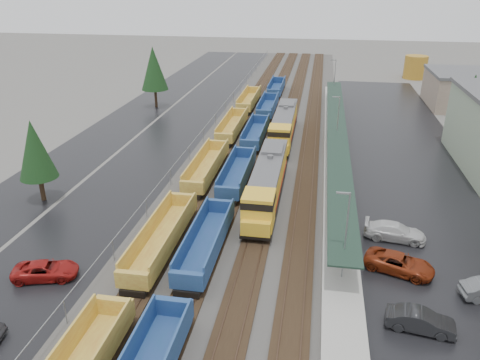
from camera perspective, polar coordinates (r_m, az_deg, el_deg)
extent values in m
cube|color=#302D2B|center=(75.23, 4.13, 6.25)|extent=(20.00, 160.00, 0.08)
cube|color=black|center=(75.97, -0.40, 6.58)|extent=(2.60, 160.00, 0.15)
cube|color=#473326|center=(76.07, -0.94, 6.68)|extent=(0.08, 160.00, 0.07)
cube|color=#473326|center=(75.82, 0.14, 6.63)|extent=(0.08, 160.00, 0.07)
cube|color=black|center=(75.40, 2.61, 6.42)|extent=(2.60, 160.00, 0.15)
cube|color=#473326|center=(75.46, 2.07, 6.53)|extent=(0.08, 160.00, 0.07)
cube|color=#473326|center=(75.29, 3.16, 6.47)|extent=(0.08, 160.00, 0.07)
cube|color=black|center=(75.04, 5.66, 6.25)|extent=(2.60, 160.00, 0.15)
cube|color=#473326|center=(75.06, 5.11, 6.36)|extent=(0.08, 160.00, 0.07)
cube|color=#473326|center=(74.97, 6.21, 6.29)|extent=(0.08, 160.00, 0.07)
cube|color=black|center=(74.89, 8.73, 6.05)|extent=(2.60, 160.00, 0.15)
cube|color=#473326|center=(74.87, 8.18, 6.17)|extent=(0.08, 160.00, 0.07)
cube|color=#473326|center=(74.86, 9.28, 6.10)|extent=(0.08, 160.00, 0.07)
cube|color=black|center=(78.04, -6.97, 6.76)|extent=(10.00, 160.00, 0.02)
cube|color=black|center=(81.40, -13.79, 6.95)|extent=(9.00, 160.00, 0.02)
cube|color=black|center=(66.58, 19.70, 2.54)|extent=(16.00, 100.00, 0.02)
cube|color=#9E9B93|center=(65.39, 11.54, 3.42)|extent=(3.00, 80.00, 0.70)
cylinder|color=gray|center=(41.94, 12.24, -6.18)|extent=(0.16, 0.16, 2.40)
cylinder|color=gray|center=(55.50, 11.83, 1.43)|extent=(0.16, 0.16, 2.40)
cylinder|color=gray|center=(69.65, 11.58, 6.01)|extent=(0.16, 0.16, 2.40)
cylinder|color=gray|center=(84.10, 11.41, 9.03)|extent=(0.16, 0.16, 2.40)
cylinder|color=gray|center=(98.71, 11.30, 11.16)|extent=(0.16, 0.16, 2.40)
cube|color=#192D22|center=(64.49, 11.74, 5.80)|extent=(2.60, 65.00, 0.15)
cylinder|color=gray|center=(36.57, 12.73, -7.16)|extent=(0.12, 0.12, 8.00)
cube|color=gray|center=(34.74, 12.47, -1.57)|extent=(1.00, 0.15, 0.12)
cylinder|color=gray|center=(64.26, 11.80, 6.48)|extent=(0.12, 0.12, 8.00)
cube|color=gray|center=(63.24, 11.64, 9.89)|extent=(1.00, 0.15, 0.12)
cylinder|color=gray|center=(93.39, 11.43, 11.77)|extent=(0.12, 0.12, 8.00)
cube|color=gray|center=(92.69, 11.31, 14.15)|extent=(1.00, 0.15, 0.12)
cylinder|color=gray|center=(35.69, -20.51, -14.90)|extent=(0.08, 0.08, 2.00)
cylinder|color=gray|center=(41.40, -15.19, -8.37)|extent=(0.08, 0.08, 2.00)
cylinder|color=gray|center=(47.78, -11.35, -3.46)|extent=(0.08, 0.08, 2.00)
cylinder|color=gray|center=(54.58, -8.46, 0.28)|extent=(0.08, 0.08, 2.00)
cylinder|color=gray|center=(61.68, -6.23, 3.18)|extent=(0.08, 0.08, 2.00)
cylinder|color=gray|center=(68.97, -4.45, 5.46)|extent=(0.08, 0.08, 2.00)
cylinder|color=gray|center=(76.40, -3.01, 7.31)|extent=(0.08, 0.08, 2.00)
cylinder|color=gray|center=(83.94, -1.82, 8.82)|extent=(0.08, 0.08, 2.00)
cylinder|color=gray|center=(91.55, -0.81, 10.07)|extent=(0.08, 0.08, 2.00)
cylinder|color=gray|center=(99.23, 0.04, 11.13)|extent=(0.08, 0.08, 2.00)
cylinder|color=gray|center=(106.96, 0.78, 12.04)|extent=(0.08, 0.08, 2.00)
cylinder|color=gray|center=(114.72, 1.42, 12.82)|extent=(0.08, 0.08, 2.00)
cylinder|color=gray|center=(122.51, 1.98, 13.51)|extent=(0.08, 0.08, 2.00)
cylinder|color=gray|center=(130.33, 2.48, 14.10)|extent=(0.08, 0.08, 2.00)
cylinder|color=gray|center=(138.17, 2.93, 14.63)|extent=(0.08, 0.08, 2.00)
cylinder|color=gray|center=(146.02, 3.33, 15.11)|extent=(0.08, 0.08, 2.00)
cube|color=gray|center=(76.13, -3.03, 8.03)|extent=(0.05, 160.00, 0.05)
cube|color=gray|center=(98.00, 27.25, 9.61)|extent=(18.00, 14.00, 6.00)
ellipsoid|color=#4F5F4A|center=(215.87, -0.15, 17.60)|extent=(154.00, 110.00, 19.80)
ellipsoid|color=#4F5F4A|center=(225.12, 18.98, 16.65)|extent=(196.00, 140.00, 25.20)
cylinder|color=#332316|center=(54.72, -22.99, -0.97)|extent=(0.50, 0.50, 2.70)
cone|color=black|center=(53.15, -23.75, 3.45)|extent=(3.96, 3.96, 6.30)
cylinder|color=#332316|center=(89.23, -10.22, 9.78)|extent=(0.50, 0.50, 3.30)
cone|color=black|center=(88.12, -10.48, 13.25)|extent=(4.84, 4.84, 7.70)
cylinder|color=#332316|center=(75.62, 25.69, 5.20)|extent=(0.50, 0.50, 3.00)
cone|color=black|center=(74.40, 26.36, 8.85)|extent=(4.40, 4.40, 7.00)
cube|color=black|center=(50.59, 3.36, -1.64)|extent=(2.87, 19.15, 0.38)
cube|color=yellow|center=(50.79, 3.53, 0.47)|extent=(2.68, 15.32, 2.87)
cube|color=yellow|center=(43.12, 2.27, -3.62)|extent=(2.87, 3.06, 3.26)
cube|color=black|center=(42.69, 2.29, -2.48)|extent=(2.92, 3.11, 0.67)
cube|color=yellow|center=(42.07, 1.94, -5.84)|extent=(2.68, 0.96, 1.34)
cube|color=#59595B|center=(50.21, 3.57, 2.08)|extent=(2.73, 15.32, 0.34)
cube|color=maroon|center=(51.40, 1.99, -0.60)|extent=(0.04, 15.32, 0.34)
cube|color=maroon|center=(51.14, 5.01, -0.81)|extent=(0.04, 15.32, 0.34)
cube|color=black|center=(50.75, 3.35, -2.03)|extent=(2.11, 5.75, 0.57)
cube|color=black|center=(44.78, 2.36, -5.58)|extent=(2.30, 3.83, 0.48)
cube|color=black|center=(56.81, 4.14, 0.93)|extent=(2.30, 3.83, 0.48)
cylinder|color=#59595B|center=(51.00, 3.70, 2.77)|extent=(0.67, 0.67, 0.48)
cube|color=#59595B|center=(53.70, 4.04, 3.79)|extent=(2.30, 3.83, 0.48)
cube|color=black|center=(70.09, 5.36, 5.58)|extent=(2.87, 19.15, 0.38)
cube|color=yellow|center=(70.53, 5.47, 7.07)|extent=(2.68, 15.32, 2.87)
cube|color=yellow|center=(62.45, 4.84, 5.09)|extent=(2.87, 3.06, 3.26)
cube|color=black|center=(62.15, 4.87, 5.93)|extent=(2.92, 3.11, 0.67)
cube|color=yellow|center=(61.13, 4.66, 3.74)|extent=(2.68, 0.96, 1.34)
cube|color=#59595B|center=(70.11, 5.52, 8.28)|extent=(2.73, 15.32, 0.34)
cube|color=maroon|center=(70.96, 4.34, 6.25)|extent=(0.04, 15.32, 0.34)
cube|color=maroon|center=(70.78, 6.54, 6.12)|extent=(0.04, 15.32, 0.34)
cube|color=black|center=(70.21, 5.34, 5.28)|extent=(2.11, 5.75, 0.57)
cube|color=black|center=(63.86, 4.84, 3.51)|extent=(2.30, 3.83, 0.48)
cube|color=black|center=(76.57, 5.77, 6.90)|extent=(2.30, 3.83, 0.48)
cylinder|color=#59595B|center=(70.96, 5.59, 8.70)|extent=(0.67, 0.67, 0.48)
cube|color=#59595B|center=(73.75, 5.77, 9.22)|extent=(2.30, 3.83, 0.48)
cube|color=#B67E32|center=(34.24, -14.96, -14.72)|extent=(2.63, 0.50, 1.41)
cube|color=black|center=(34.38, -15.27, -16.74)|extent=(2.02, 2.22, 0.50)
cube|color=#B67E32|center=(42.24, -9.42, -7.35)|extent=(2.63, 13.38, 0.25)
cube|color=#B67E32|center=(42.19, -11.13, -6.10)|extent=(0.15, 13.38, 1.82)
cube|color=#B67E32|center=(41.42, -7.84, -6.45)|extent=(0.15, 13.38, 1.82)
cube|color=#B67E32|center=(36.51, -12.97, -11.80)|extent=(2.63, 0.50, 1.41)
cube|color=#B67E32|center=(47.66, -6.87, -2.45)|extent=(2.63, 0.50, 1.41)
cube|color=black|center=(37.61, -12.43, -12.46)|extent=(2.02, 2.22, 0.50)
cube|color=black|center=(47.51, -7.04, -3.92)|extent=(2.02, 2.22, 0.50)
cube|color=#B67E32|center=(56.77, -4.04, 1.27)|extent=(2.63, 13.38, 0.25)
cube|color=#B67E32|center=(56.74, -5.31, 2.20)|extent=(0.15, 13.38, 1.82)
cube|color=#B67E32|center=(56.16, -2.82, 2.05)|extent=(0.15, 13.38, 1.82)
cube|color=#B67E32|center=(50.38, -5.89, -0.92)|extent=(2.63, 0.50, 1.41)
cube|color=#B67E32|center=(62.80, -2.60, 4.22)|extent=(2.63, 0.50, 1.41)
cube|color=black|center=(51.42, -5.63, -1.62)|extent=(2.02, 2.22, 0.50)
cube|color=black|center=(62.49, -2.72, 3.13)|extent=(2.02, 2.22, 0.50)
cube|color=#B67E32|center=(72.35, -0.91, 6.28)|extent=(2.63, 13.38, 0.25)
cube|color=#B67E32|center=(72.32, -1.91, 7.02)|extent=(0.15, 13.38, 1.82)
cube|color=#B67E32|center=(71.87, 0.08, 6.92)|extent=(0.15, 13.38, 1.82)
cube|color=#B67E32|center=(65.69, -2.02, 5.11)|extent=(2.63, 0.50, 1.41)
cube|color=#B67E32|center=(78.66, 0.01, 8.24)|extent=(2.63, 0.50, 1.41)
cube|color=black|center=(66.67, -1.89, 4.47)|extent=(2.02, 2.22, 0.50)
cube|color=black|center=(78.27, -0.07, 7.39)|extent=(2.02, 2.22, 0.50)
cube|color=#B67E32|center=(88.42, 1.12, 9.49)|extent=(2.63, 13.38, 0.25)
cube|color=#B67E32|center=(88.39, 0.31, 10.09)|extent=(0.15, 13.38, 1.82)
cube|color=#B67E32|center=(88.02, 1.95, 10.02)|extent=(0.15, 13.38, 1.82)
cube|color=#B67E32|center=(81.64, 0.39, 8.81)|extent=(2.63, 0.50, 1.41)
cube|color=#B67E32|center=(94.89, 1.77, 10.89)|extent=(2.63, 0.50, 1.41)
cube|color=black|center=(82.58, 0.47, 8.26)|extent=(2.02, 2.22, 0.50)
cube|color=black|center=(94.43, 1.70, 10.20)|extent=(2.02, 2.22, 0.50)
cube|color=navy|center=(33.40, -8.03, -15.15)|extent=(2.63, 0.51, 1.42)
cube|color=black|center=(33.52, -8.31, -17.24)|extent=(2.02, 2.23, 0.51)
cube|color=navy|center=(41.14, -4.12, -7.97)|extent=(2.63, 11.98, 0.25)
cube|color=navy|center=(40.96, -5.89, -6.71)|extent=(0.15, 11.98, 1.82)
cube|color=navy|center=(40.41, -2.40, -7.04)|extent=(0.15, 11.98, 1.82)
cube|color=navy|center=(35.77, -6.53, -12.09)|extent=(2.63, 0.51, 1.42)
cube|color=navy|center=(46.06, -2.35, -3.26)|extent=(2.63, 0.51, 1.42)
cube|color=black|center=(36.91, -6.15, -12.74)|extent=(2.02, 2.23, 0.51)
cube|color=black|center=(45.91, -2.51, -4.78)|extent=(2.02, 2.23, 0.51)
cube|color=navy|center=(54.66, -0.32, 0.42)|extent=(2.63, 11.98, 0.25)
cube|color=navy|center=(54.53, -1.63, 1.39)|extent=(0.15, 11.98, 1.82)
cube|color=navy|center=(54.12, 0.99, 1.22)|extent=(0.15, 11.98, 1.82)
cube|color=navy|center=(48.82, -1.59, -1.62)|extent=(2.63, 0.51, 1.42)
cube|color=navy|center=(60.08, 0.70, 3.33)|extent=(2.63, 0.51, 1.42)
cube|color=black|center=(49.88, -1.42, -2.34)|extent=(2.02, 2.23, 0.51)
cube|color=black|center=(59.78, 0.59, 2.19)|extent=(2.02, 2.23, 0.51)
cube|color=navy|center=(69.03, 1.93, 5.42)|extent=(2.63, 11.98, 0.25)
cube|color=navy|center=(68.93, 0.89, 6.19)|extent=(0.15, 11.98, 1.82)
cube|color=navy|center=(68.61, 2.99, 6.08)|extent=(0.15, 11.98, 1.82)
cube|color=navy|center=(63.00, 1.16, 4.30)|extent=(2.63, 0.51, 1.42)
cube|color=navy|center=(74.70, 2.60, 7.39)|extent=(2.63, 0.51, 1.42)
cube|color=black|center=(64.00, 1.24, 3.65)|extent=(2.02, 2.23, 0.51)
cube|color=black|center=(74.31, 2.51, 6.49)|extent=(2.02, 2.23, 0.51)
cube|color=navy|center=(83.82, 3.41, 8.66)|extent=(2.63, 11.98, 0.25)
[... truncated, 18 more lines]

